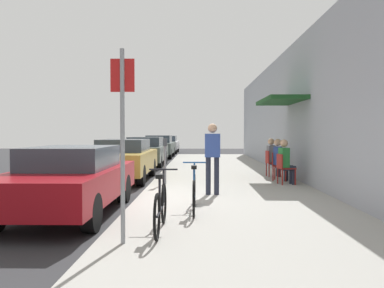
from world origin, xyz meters
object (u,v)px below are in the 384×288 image
Objects in this scene: parked_car_4 at (167,144)px; seated_patron_0 at (286,160)px; parked_car_0 at (70,179)px; parking_meter at (165,158)px; bicycle_1 at (194,192)px; seated_patron_1 at (280,158)px; parked_car_2 at (146,151)px; parked_car_1 at (123,159)px; street_sign at (123,130)px; bicycle_0 at (161,207)px; cafe_chair_1 at (278,164)px; pedestrian_standing at (212,153)px; seated_patron_2 at (273,156)px; parked_car_3 at (159,146)px; cafe_chair_2 at (271,162)px; cafe_chair_0 at (284,167)px.

seated_patron_0 is (5.01, -19.29, 0.11)m from parked_car_4.
parked_car_0 is 3.41× the size of seated_patron_0.
parking_meter is 0.77× the size of bicycle_1.
seated_patron_1 reaches higher than parked_car_4.
parked_car_0 is 10.85m from parked_car_2.
street_sign is at bearing -79.12° from parked_car_1.
parked_car_1 reaches higher than parked_car_4.
bicycle_0 is 1.97× the size of cafe_chair_1.
bicycle_0 is 1.01× the size of pedestrian_standing.
bicycle_1 is 6.44m from seated_patron_2.
parked_car_0 is at bearing -148.74° from pedestrian_standing.
parked_car_3 reaches higher than seated_patron_2.
seated_patron_1 is 1.48× the size of cafe_chair_2.
bicycle_0 is at bearing -119.70° from seated_patron_0.
parked_car_0 is 5.40m from parked_car_1.
seated_patron_2 is (5.01, -5.24, 0.09)m from parked_car_2.
cafe_chair_2 is at bearing 91.74° from seated_patron_0.
parked_car_2 is 2.57× the size of bicycle_0.
parked_car_1 is at bearing 160.45° from seated_patron_0.
street_sign reaches higher than cafe_chair_2.
cafe_chair_1 is 3.54m from pedestrian_standing.
bicycle_1 is at bearing -84.02° from parked_car_4.
cafe_chair_0 is at bearing 60.14° from street_sign.
street_sign is (1.50, -2.40, 0.94)m from parked_car_0.
street_sign is 7.80m from cafe_chair_1.
bicycle_1 is (0.88, -3.88, -0.41)m from parking_meter.
parked_car_0 is 3.92m from parking_meter.
parking_meter reaches higher than cafe_chair_1.
parked_car_1 is at bearing 130.66° from parking_meter.
street_sign is 7.01m from cafe_chair_0.
pedestrian_standing is (2.84, 1.73, 0.42)m from parked_car_0.
seated_patron_1 is at bearing 86.08° from cafe_chair_0.
parked_car_0 reaches higher than cafe_chair_0.
pedestrian_standing reaches higher than cafe_chair_1.
parked_car_1 is 3.33× the size of parking_meter.
parking_meter reaches higher than parked_car_0.
parking_meter reaches higher than cafe_chair_2.
seated_patron_1 reaches higher than bicycle_1.
street_sign is at bearing -85.61° from parked_car_3.
bicycle_0 is 1.33× the size of seated_patron_2.
parked_car_1 reaches higher than cafe_chair_2.
pedestrian_standing reaches higher than bicycle_0.
seated_patron_2 is (5.01, -11.52, 0.08)m from parked_car_3.
seated_patron_1 is (5.02, 4.50, 0.12)m from parked_car_0.
pedestrian_standing is (2.84, -9.12, 0.39)m from parked_car_2.
seated_patron_0 reaches higher than cafe_chair_2.
bicycle_1 is at bearing -101.68° from pedestrian_standing.
cafe_chair_0 is (4.96, -1.79, -0.10)m from parked_car_1.
parked_car_2 is 7.41m from parking_meter.
seated_patron_1 reaches higher than parked_car_1.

